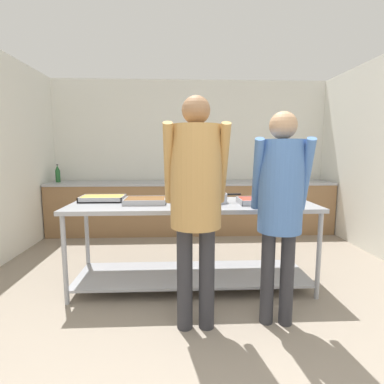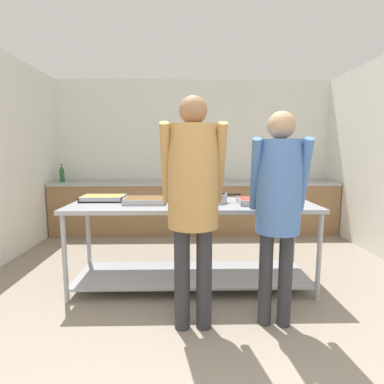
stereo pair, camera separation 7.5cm
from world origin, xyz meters
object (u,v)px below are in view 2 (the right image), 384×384
Objects in this scene: serving_tray_vegetables at (145,201)px; serving_tray_roast at (260,201)px; broccoli_bowl at (180,197)px; guest_serving_right at (193,190)px; serving_tray_greens at (104,198)px; water_bottle at (62,174)px; plate_stack at (287,198)px; guest_serving_left at (278,196)px; sauce_pan at (214,198)px.

serving_tray_roast is (1.16, -0.07, -0.00)m from serving_tray_vegetables.
guest_serving_right is at bearing -82.79° from broccoli_bowl.
guest_serving_right is (0.47, -0.77, 0.21)m from serving_tray_vegetables.
serving_tray_greens is 2.34m from water_bottle.
guest_serving_right reaches higher than serving_tray_roast.
guest_serving_left reaches higher than plate_stack.
serving_tray_vegetables is at bearing -171.82° from plate_stack.
serving_tray_vegetables is 0.24× the size of guest_serving_left.
guest_serving_right is (-1.06, -0.99, 0.22)m from plate_stack.
serving_tray_roast is (1.62, -0.23, 0.00)m from serving_tray_greens.
guest_serving_left is (-0.03, -0.67, 0.15)m from serving_tray_roast.
guest_serving_left reaches higher than broccoli_bowl.
sauce_pan is 0.94× the size of serving_tray_roast.
serving_tray_roast is 1.45× the size of water_bottle.
serving_tray_vegetables is 0.38m from broccoli_bowl.
water_bottle is (-2.83, 2.88, -0.04)m from guest_serving_left.
plate_stack is 3.76m from water_bottle.
plate_stack is at bearing 1.57° from serving_tray_greens.
serving_tray_greens is 1.18m from sauce_pan.
serving_tray_roast is (0.46, -0.08, -0.03)m from sauce_pan.
guest_serving_left is (0.43, -0.74, 0.12)m from sauce_pan.
serving_tray_roast is 0.24× the size of guest_serving_right.
serving_tray_greens is 1.09× the size of serving_tray_vegetables.
plate_stack is (1.17, 0.09, -0.02)m from broccoli_bowl.
serving_tray_greens is 2.07× the size of broccoli_bowl.
serving_tray_greens is 0.82m from broccoli_bowl.
serving_tray_greens is at bearing 177.76° from broccoli_bowl.
guest_serving_left is 0.67m from guest_serving_right.
guest_serving_right is at bearing -177.29° from guest_serving_left.
serving_tray_greens is at bearing -58.01° from water_bottle.
guest_serving_left is at bearing -48.21° from broccoli_bowl.
serving_tray_roast is 0.47m from plate_stack.
broccoli_bowl is 0.12× the size of guest_serving_right.
guest_serving_right reaches higher than guest_serving_left.
water_bottle is (-1.70, 2.14, 0.11)m from serving_tray_vegetables.
serving_tray_roast is 3.62m from water_bottle.
serving_tray_vegetables and serving_tray_roast have the same top height.
plate_stack is at bearing 4.22° from broccoli_bowl.
water_bottle is (-2.86, 2.21, 0.11)m from serving_tray_roast.
serving_tray_roast is 0.26× the size of guest_serving_left.
guest_serving_left is (1.60, -0.90, 0.15)m from serving_tray_greens.
water_bottle is (-2.06, 2.01, 0.10)m from broccoli_bowl.
plate_stack is at bearing 37.66° from serving_tray_roast.
sauce_pan is 3.22m from water_bottle.
broccoli_bowl is 0.53× the size of sauce_pan.
serving_tray_roast reaches higher than plate_stack.
sauce_pan is at bearing 170.62° from serving_tray_roast.
serving_tray_vegetables is 0.70m from sauce_pan.
broccoli_bowl is 0.93m from guest_serving_right.
guest_serving_right reaches higher than plate_stack.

